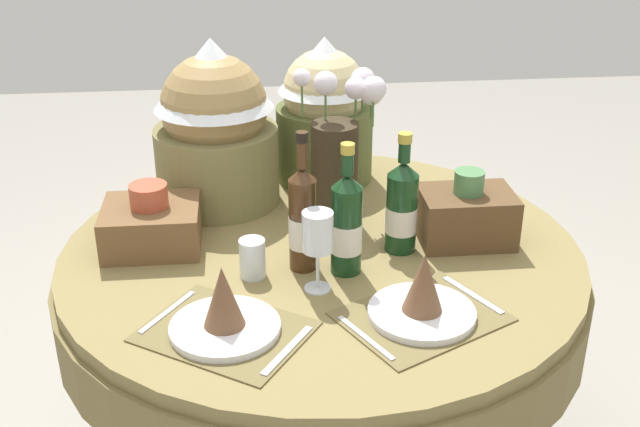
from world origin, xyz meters
The scene contains 13 objects.
dining_table centered at (0.00, 0.00, 0.62)m, with size 1.37×1.37×0.75m.
place_setting_left centered at (-0.25, -0.37, 0.79)m, with size 0.43×0.41×0.16m.
place_setting_right centered at (0.19, -0.35, 0.79)m, with size 0.42×0.39×0.16m.
flower_vase centered at (0.06, 0.15, 0.94)m, with size 0.24×0.17×0.42m.
wine_bottle_left centered at (-0.06, -0.10, 0.88)m, with size 0.07×0.07×0.35m.
wine_bottle_centre centered at (0.05, -0.13, 0.88)m, with size 0.08×0.08×0.33m.
wine_bottle_right centered at (0.20, -0.03, 0.87)m, with size 0.08×0.08×0.32m.
wine_glass_left centered at (-0.03, -0.21, 0.89)m, with size 0.07×0.07×0.20m.
tumbler_mid centered at (-0.18, -0.13, 0.80)m, with size 0.06×0.06×0.10m, color silver.
gift_tub_back_left centered at (-0.27, 0.32, 1.00)m, with size 0.35×0.35×0.48m.
gift_tub_back_centre centered at (0.06, 0.46, 0.98)m, with size 0.29×0.29×0.44m.
woven_basket_side_left centered at (-0.43, 0.05, 0.81)m, with size 0.25×0.22×0.17m.
woven_basket_side_right centered at (0.38, 0.00, 0.82)m, with size 0.24×0.17×0.20m.
Camera 1 is at (-0.19, -1.80, 1.71)m, focal length 44.15 mm.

